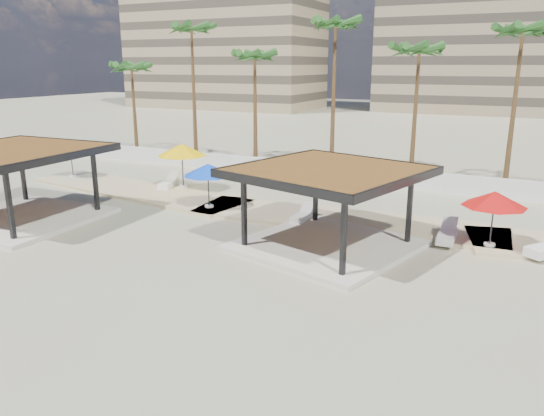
% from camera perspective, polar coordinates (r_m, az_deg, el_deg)
% --- Properties ---
extents(ground, '(200.00, 200.00, 0.00)m').
position_cam_1_polar(ground, '(22.22, -3.34, -5.46)').
color(ground, tan).
rests_on(ground, ground).
extents(promenade, '(44.45, 7.97, 0.24)m').
position_cam_1_polar(promenade, '(28.11, 8.01, -0.98)').
color(promenade, '#C6B284').
rests_on(promenade, ground).
extents(boundary_wall, '(56.00, 0.30, 1.20)m').
position_cam_1_polar(boundary_wall, '(36.29, 9.27, 3.54)').
color(boundary_wall, silver).
rests_on(boundary_wall, ground).
extents(building_west, '(34.00, 16.00, 32.40)m').
position_cam_1_polar(building_west, '(100.98, -5.19, 19.42)').
color(building_west, '#937F60').
rests_on(building_west, ground).
extents(building_mid, '(38.00, 16.00, 30.40)m').
position_cam_1_polar(building_mid, '(96.43, 23.79, 17.86)').
color(building_mid, '#847259').
rests_on(building_mid, ground).
extents(pavilion_central, '(8.68, 8.68, 3.60)m').
position_cam_1_polar(pavilion_central, '(23.00, 6.02, 0.81)').
color(pavilion_central, beige).
rests_on(pavilion_central, ground).
extents(pavilion_west, '(7.70, 7.70, 3.78)m').
position_cam_1_polar(pavilion_west, '(29.91, -25.86, 2.94)').
color(pavilion_west, beige).
rests_on(pavilion_west, ground).
extents(umbrella_a, '(3.19, 3.19, 2.26)m').
position_cam_1_polar(umbrella_a, '(39.66, -20.86, 5.97)').
color(umbrella_a, beige).
rests_on(umbrella_a, promenade).
extents(umbrella_b, '(4.15, 4.15, 2.81)m').
position_cam_1_polar(umbrella_b, '(34.11, -9.68, 6.18)').
color(umbrella_b, beige).
rests_on(umbrella_b, promenade).
extents(umbrella_c, '(3.27, 3.27, 2.44)m').
position_cam_1_polar(umbrella_c, '(24.48, 22.83, 0.88)').
color(umbrella_c, beige).
rests_on(umbrella_c, promenade).
extents(umbrella_f, '(3.23, 3.23, 2.44)m').
position_cam_1_polar(umbrella_f, '(29.07, -6.91, 4.09)').
color(umbrella_f, beige).
rests_on(umbrella_f, promenade).
extents(lounger_a, '(1.26, 2.29, 0.83)m').
position_cam_1_polar(lounger_a, '(34.96, -11.04, 2.64)').
color(lounger_a, white).
rests_on(lounger_a, promenade).
extents(lounger_b, '(0.66, 1.95, 0.73)m').
position_cam_1_polar(lounger_b, '(26.99, 3.29, -0.89)').
color(lounger_b, white).
rests_on(lounger_b, promenade).
extents(lounger_c, '(0.79, 2.20, 0.83)m').
position_cam_1_polar(lounger_c, '(25.18, 18.31, -2.80)').
color(lounger_c, white).
rests_on(lounger_c, promenade).
extents(palm_a, '(3.00, 3.00, 8.38)m').
position_cam_1_polar(palm_a, '(48.00, -14.86, 14.08)').
color(palm_a, brown).
rests_on(palm_a, ground).
extents(palm_b, '(3.00, 3.00, 11.39)m').
position_cam_1_polar(palm_b, '(44.69, -8.65, 17.96)').
color(palm_b, brown).
rests_on(palm_b, ground).
extents(palm_c, '(3.00, 3.00, 9.25)m').
position_cam_1_polar(palm_c, '(40.98, -1.87, 15.59)').
color(palm_c, brown).
rests_on(palm_c, ground).
extents(palm_d, '(3.00, 3.00, 11.37)m').
position_cam_1_polar(palm_d, '(39.32, 6.84, 18.38)').
color(palm_d, brown).
rests_on(palm_d, ground).
extents(palm_e, '(3.00, 3.00, 9.57)m').
position_cam_1_polar(palm_e, '(37.15, 15.55, 15.56)').
color(palm_e, brown).
rests_on(palm_e, ground).
extents(palm_f, '(3.00, 3.00, 10.62)m').
position_cam_1_polar(palm_f, '(36.66, 25.32, 16.24)').
color(palm_f, brown).
rests_on(palm_f, ground).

